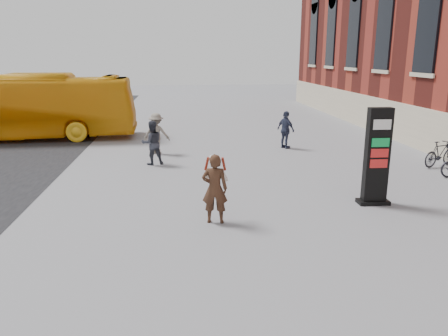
{
  "coord_description": "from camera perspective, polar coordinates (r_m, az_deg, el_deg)",
  "views": [
    {
      "loc": [
        -0.82,
        -10.06,
        3.99
      ],
      "look_at": [
        0.27,
        0.97,
        1.11
      ],
      "focal_mm": 35.0,
      "sensor_mm": 36.0,
      "label": 1
    }
  ],
  "objects": [
    {
      "name": "pedestrian_a",
      "position": [
        16.43,
        -9.38,
        3.26
      ],
      "size": [
        0.94,
        0.83,
        1.64
      ],
      "primitive_type": "imported",
      "rotation": [
        0.0,
        0.0,
        3.44
      ],
      "color": "#30323D",
      "rests_on": "ground"
    },
    {
      "name": "info_pylon",
      "position": [
        12.44,
        19.34,
        1.37
      ],
      "size": [
        0.86,
        0.44,
        2.65
      ],
      "rotation": [
        0.0,
        0.0,
        -0.02
      ],
      "color": "black",
      "rests_on": "ground"
    },
    {
      "name": "bus",
      "position": [
        23.36,
        -25.56,
        7.22
      ],
      "size": [
        11.31,
        3.0,
        3.13
      ],
      "primitive_type": "imported",
      "rotation": [
        0.0,
        0.0,
        1.6
      ],
      "color": "#E9A314",
      "rests_on": "road"
    },
    {
      "name": "bike_7",
      "position": [
        17.83,
        26.41,
        1.69
      ],
      "size": [
        1.65,
        0.99,
        0.96
      ],
      "primitive_type": "imported",
      "rotation": [
        0.0,
        0.0,
        1.94
      ],
      "color": "black",
      "rests_on": "ground"
    },
    {
      "name": "pedestrian_b",
      "position": [
        18.28,
        -8.8,
        4.48
      ],
      "size": [
        1.18,
        0.81,
        1.67
      ],
      "primitive_type": "imported",
      "rotation": [
        0.0,
        0.0,
        2.95
      ],
      "color": "gray",
      "rests_on": "ground"
    },
    {
      "name": "ground",
      "position": [
        10.85,
        -0.92,
        -7.0
      ],
      "size": [
        100.0,
        100.0,
        0.0
      ],
      "primitive_type": "plane",
      "color": "#9E9EA3"
    },
    {
      "name": "woman",
      "position": [
        10.54,
        -1.22,
        -2.6
      ],
      "size": [
        0.71,
        0.66,
        1.72
      ],
      "rotation": [
        0.0,
        0.0,
        2.99
      ],
      "color": "#301D14",
      "rests_on": "ground"
    },
    {
      "name": "pedestrian_c",
      "position": [
        19.27,
        8.07,
        4.96
      ],
      "size": [
        0.85,
        1.02,
        1.63
      ],
      "primitive_type": "imported",
      "rotation": [
        0.0,
        0.0,
        2.14
      ],
      "color": "#2F354F",
      "rests_on": "ground"
    }
  ]
}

